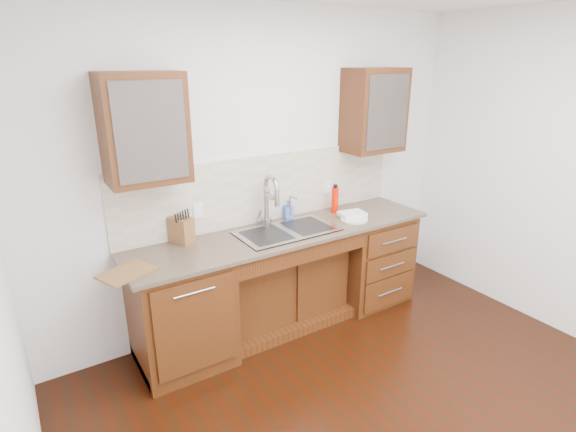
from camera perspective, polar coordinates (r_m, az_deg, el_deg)
wall_back at (r=3.94m, az=-3.13°, el=5.75°), size 4.00×0.10×2.70m
base_cabinet_left at (r=3.62m, az=-13.42°, el=-11.68°), size 0.70×0.62×0.88m
base_cabinet_center at (r=4.08m, az=-0.99°, el=-8.79°), size 1.20×0.44×0.70m
base_cabinet_right at (r=4.50m, az=10.03°, el=-5.03°), size 0.70×0.62×0.88m
countertop at (r=3.77m, az=-0.20°, el=-2.11°), size 2.70×0.65×0.03m
backsplash at (r=3.93m, az=-2.66°, el=3.52°), size 2.70×0.02×0.59m
sink at (r=3.79m, az=-0.08°, el=-3.17°), size 0.84×0.46×0.19m
faucet at (r=3.84m, az=-2.80°, el=1.66°), size 0.04×0.04×0.40m
filter_tap at (r=4.00m, az=0.26°, el=1.20°), size 0.02×0.02×0.24m
upper_cabinet_left at (r=3.26m, az=-17.85°, el=10.50°), size 0.55×0.34×0.75m
upper_cabinet_right at (r=4.30m, az=10.87°, el=13.02°), size 0.55×0.34×0.75m
outlet_left at (r=3.68m, az=-11.35°, el=0.65°), size 0.08×0.01×0.12m
outlet_right at (r=4.29m, az=5.01°, el=3.65°), size 0.08×0.01×0.12m
soap_bottle at (r=4.03m, az=0.01°, el=0.85°), size 0.09×0.09×0.17m
water_bottle at (r=4.20m, az=5.98°, el=2.02°), size 0.08×0.08×0.24m
plate at (r=4.06m, az=8.41°, el=-0.42°), size 0.28×0.28×0.01m
dish_towel at (r=4.11m, az=8.15°, el=0.24°), size 0.25×0.20×0.04m
knife_block at (r=3.59m, az=-13.37°, el=-1.77°), size 0.18×0.22×0.21m
cutting_board at (r=3.22m, az=-19.78°, el=-6.79°), size 0.41×0.35×0.02m
cup_left_a at (r=3.24m, az=-19.93°, el=9.32°), size 0.14×0.14×0.10m
cup_left_b at (r=3.30m, az=-15.81°, el=9.82°), size 0.13×0.13×0.09m
cup_right_a at (r=4.24m, az=9.81°, el=12.34°), size 0.15×0.15×0.10m
cup_right_b at (r=4.39m, az=12.03°, el=12.32°), size 0.11×0.11×0.09m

